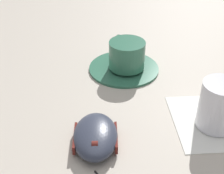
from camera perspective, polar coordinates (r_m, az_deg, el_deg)
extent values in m
plane|color=#B2A899|center=(0.59, 8.80, -1.50)|extent=(3.00, 3.00, 0.00)
cylinder|color=#2D664C|center=(0.66, 2.18, 3.63)|extent=(0.15, 0.15, 0.01)
cylinder|color=#2D664C|center=(0.64, 2.74, 5.92)|extent=(0.07, 0.07, 0.06)
torus|color=#2D664C|center=(0.67, 1.43, 7.75)|extent=(0.04, 0.03, 0.04)
ellipsoid|color=#2D3342|center=(0.48, -3.04, -8.89)|extent=(0.11, 0.08, 0.03)
cylinder|color=#591E19|center=(0.45, -3.15, -10.55)|extent=(0.01, 0.01, 0.01)
cube|color=#591E19|center=(0.48, 0.73, -9.19)|extent=(0.06, 0.01, 0.01)
cube|color=#591E19|center=(0.48, -6.77, -9.25)|extent=(0.06, 0.01, 0.01)
sphere|color=black|center=(0.45, -3.13, -15.05)|extent=(0.00, 0.00, 0.00)
cube|color=silver|center=(0.56, 18.48, -5.85)|extent=(0.16, 0.16, 0.00)
cylinder|color=silver|center=(0.52, 18.97, -3.15)|extent=(0.06, 0.06, 0.08)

